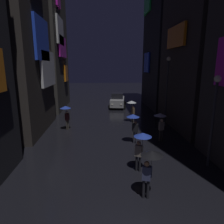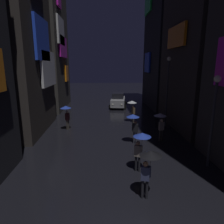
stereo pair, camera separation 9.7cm
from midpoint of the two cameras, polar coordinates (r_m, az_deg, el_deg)
building_left_mid at (r=18.31m, az=-26.58°, el=23.10°), size 4.25×7.44×17.95m
building_left_far at (r=27.24m, az=-18.13°, el=17.96°), size 4.25×8.69×15.95m
building_right_far at (r=28.11m, az=15.89°, el=26.36°), size 4.25×8.09×24.07m
pedestrian_foreground_left_blue at (r=17.19m, az=-12.78°, el=0.28°), size 0.90×0.90×2.12m
pedestrian_near_crossing_blue at (r=10.28m, az=8.49°, el=-8.27°), size 0.90×0.90×2.12m
pedestrian_foreground_right_clear at (r=14.61m, az=13.89°, el=-2.04°), size 0.90×0.90×2.12m
pedestrian_midstreet_left_clear at (r=19.20m, az=5.98°, el=1.87°), size 0.90×0.90×2.12m
pedestrian_far_right_black at (r=8.33m, az=10.82°, el=-13.67°), size 0.90×0.90×2.12m
pedestrian_midstreet_centre_blue at (r=13.94m, az=6.40°, el=-2.46°), size 0.90×0.90×2.12m
car_distant at (r=26.31m, az=1.85°, el=3.35°), size 2.63×4.32×1.92m
streetlamp_right_near at (r=11.57m, az=27.27°, el=0.36°), size 0.36×0.36×4.93m
streetlamp_right_far at (r=18.21m, az=15.73°, el=7.57°), size 0.36×0.36×6.13m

